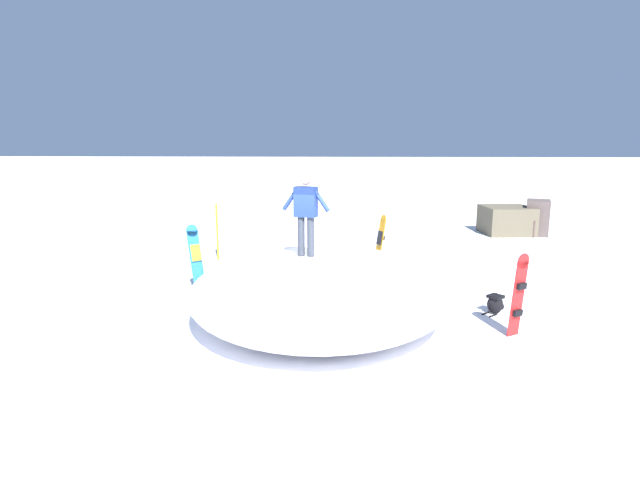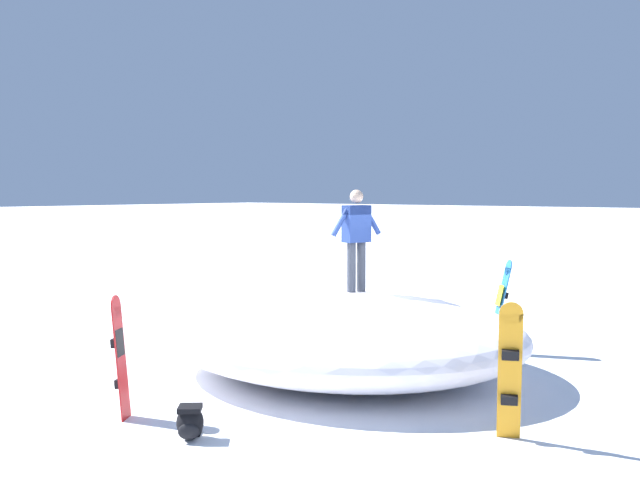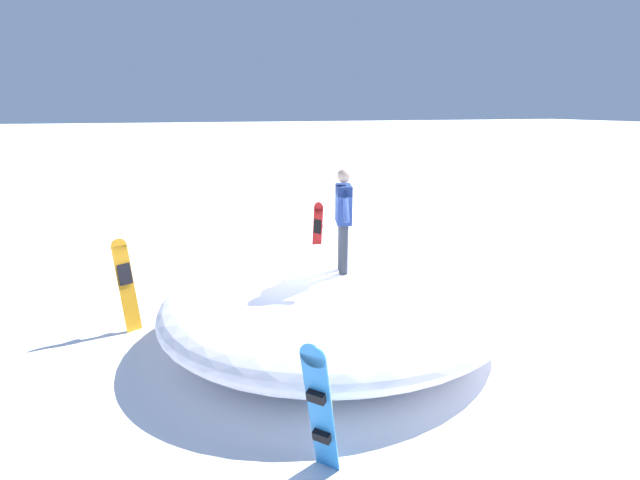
{
  "view_description": "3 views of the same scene",
  "coord_description": "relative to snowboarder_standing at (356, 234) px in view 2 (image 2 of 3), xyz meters",
  "views": [
    {
      "loc": [
        10.08,
        0.48,
        3.47
      ],
      "look_at": [
        -0.04,
        -0.19,
        1.5
      ],
      "focal_mm": 27.96,
      "sensor_mm": 36.0,
      "label": 1
    },
    {
      "loc": [
        -6.5,
        9.09,
        2.87
      ],
      "look_at": [
        0.98,
        -0.15,
        2.09
      ],
      "focal_mm": 41.95,
      "sensor_mm": 36.0,
      "label": 2
    },
    {
      "loc": [
        -1.95,
        -6.82,
        3.77
      ],
      "look_at": [
        0.17,
        -0.18,
        1.74
      ],
      "focal_mm": 25.69,
      "sensor_mm": 36.0,
      "label": 3
    }
  ],
  "objects": [
    {
      "name": "snowboard_tertiary_upright",
      "position": [
        -3.37,
        1.64,
        -1.35
      ],
      "size": [
        0.37,
        0.37,
        1.63
      ],
      "color": "orange",
      "rests_on": "ground"
    },
    {
      "name": "snowboard_primary_upright",
      "position": [
        0.81,
        3.91,
        -1.38
      ],
      "size": [
        0.27,
        0.31,
        1.57
      ],
      "color": "red",
      "rests_on": "ground"
    },
    {
      "name": "backpack_near",
      "position": [
        -0.47,
        3.89,
        -1.99
      ],
      "size": [
        0.5,
        0.52,
        0.4
      ],
      "color": "black",
      "rests_on": "ground"
    },
    {
      "name": "snowboarder_standing",
      "position": [
        0.0,
        0.0,
        0.0
      ],
      "size": [
        0.33,
        0.98,
        1.62
      ],
      "color": "#333842",
      "rests_on": "snow_mound"
    },
    {
      "name": "ground",
      "position": [
        -0.47,
        0.43,
        -2.19
      ],
      "size": [
        240.0,
        240.0,
        0.0
      ],
      "primitive_type": "plane",
      "color": "white"
    },
    {
      "name": "snowboard_secondary_upright",
      "position": [
        -1.22,
        -2.64,
        -1.33
      ],
      "size": [
        0.47,
        0.46,
        1.66
      ],
      "color": "#2672BF",
      "rests_on": "ground"
    },
    {
      "name": "snow_mound",
      "position": [
        0.06,
        0.29,
        -1.56
      ],
      "size": [
        6.01,
        5.24,
        1.27
      ],
      "primitive_type": "ellipsoid",
      "rotation": [
        0.0,
        0.0,
        0.02
      ],
      "color": "white",
      "rests_on": "ground"
    }
  ]
}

